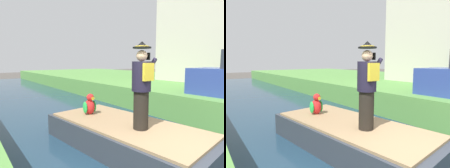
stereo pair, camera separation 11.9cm
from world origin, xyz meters
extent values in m
cube|color=#333842|center=(0.00, 1.77, 0.38)|extent=(2.29, 4.38, 0.56)
cube|color=#997A56|center=(0.00, 1.77, 0.69)|extent=(2.11, 4.03, 0.05)
cylinder|color=black|center=(-0.02, 1.23, 1.12)|extent=(0.32, 0.32, 0.82)
cylinder|color=black|center=(-0.02, 1.23, 1.84)|extent=(0.40, 0.40, 0.62)
cube|color=gold|center=(-0.02, 1.04, 1.94)|extent=(0.28, 0.06, 0.36)
sphere|color=#DBA884|center=(-0.02, 1.23, 2.27)|extent=(0.23, 0.23, 0.23)
cylinder|color=black|center=(-0.02, 1.23, 2.43)|extent=(0.38, 0.38, 0.03)
cone|color=black|center=(-0.02, 1.23, 2.50)|extent=(0.26, 0.26, 0.12)
cylinder|color=gold|center=(-0.02, 1.23, 2.46)|extent=(0.29, 0.29, 0.02)
cylinder|color=black|center=(0.20, 1.19, 2.02)|extent=(0.38, 0.09, 0.43)
cube|color=black|center=(0.11, 1.17, 2.26)|extent=(0.03, 0.08, 0.15)
ellipsoid|color=red|center=(-0.27, 2.93, 0.91)|extent=(0.26, 0.32, 0.40)
sphere|color=red|center=(-0.27, 2.89, 1.18)|extent=(0.20, 0.20, 0.20)
cone|color=yellow|center=(-0.27, 2.79, 1.17)|extent=(0.09, 0.09, 0.09)
ellipsoid|color=green|center=(-0.41, 2.93, 0.91)|extent=(0.08, 0.20, 0.32)
ellipsoid|color=green|center=(-0.13, 2.93, 0.91)|extent=(0.08, 0.20, 0.32)
camera|label=1|loc=(-2.98, -1.64, 2.15)|focal=31.53mm
camera|label=2|loc=(-2.89, -1.71, 2.15)|focal=31.53mm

